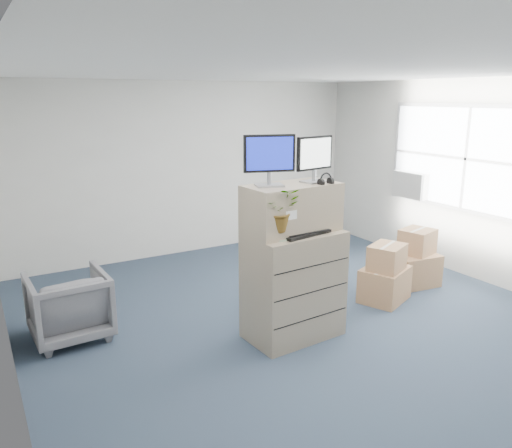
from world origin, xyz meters
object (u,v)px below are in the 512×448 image
object	(u,v)px
filing_cabinet_lower	(294,285)
office_chair	(69,303)
monitor_right	(315,157)
water_bottle	(296,216)
keyboard	(303,233)
potted_plant	(278,216)
monitor_left	(269,157)

from	to	relation	value
filing_cabinet_lower	office_chair	world-z (taller)	filing_cabinet_lower
filing_cabinet_lower	office_chair	size ratio (longest dim) A/B	1.45
monitor_right	water_bottle	size ratio (longest dim) A/B	1.59
keyboard	potted_plant	bearing A→B (deg)	173.11
monitor_right	water_bottle	xyz separation A→B (m)	(-0.21, 0.02, -0.62)
filing_cabinet_lower	monitor_left	world-z (taller)	monitor_left
filing_cabinet_lower	keyboard	xyz separation A→B (m)	(0.03, -0.11, 0.60)
filing_cabinet_lower	monitor_right	size ratio (longest dim) A/B	2.41
monitor_right	water_bottle	bearing A→B (deg)	164.05
monitor_left	office_chair	bearing A→B (deg)	166.02
monitor_left	water_bottle	size ratio (longest dim) A/B	1.69
monitor_left	water_bottle	world-z (taller)	monitor_left
keyboard	office_chair	bearing A→B (deg)	139.55
filing_cabinet_lower	office_chair	xyz separation A→B (m)	(-2.12, 1.17, -0.18)
water_bottle	potted_plant	bearing A→B (deg)	-150.42
filing_cabinet_lower	keyboard	bearing A→B (deg)	-78.11
monitor_right	potted_plant	size ratio (longest dim) A/B	0.98
monitor_left	keyboard	world-z (taller)	monitor_left
filing_cabinet_lower	monitor_left	bearing A→B (deg)	160.73
potted_plant	office_chair	world-z (taller)	potted_plant
monitor_left	keyboard	bearing A→B (deg)	-15.33
water_bottle	office_chair	world-z (taller)	water_bottle
monitor_right	office_chair	xyz separation A→B (m)	(-2.38, 1.13, -1.54)
monitor_left	office_chair	world-z (taller)	monitor_left
filing_cabinet_lower	water_bottle	xyz separation A→B (m)	(0.06, 0.07, 0.74)
keyboard	water_bottle	size ratio (longest dim) A/B	1.91
monitor_right	water_bottle	world-z (taller)	monitor_right
monitor_left	water_bottle	bearing A→B (deg)	15.21
monitor_left	water_bottle	xyz separation A→B (m)	(0.33, -0.01, -0.64)
monitor_left	potted_plant	bearing A→B (deg)	-78.15
filing_cabinet_lower	keyboard	distance (m)	0.61
monitor_left	potted_plant	xyz separation A→B (m)	(-0.02, -0.20, -0.55)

